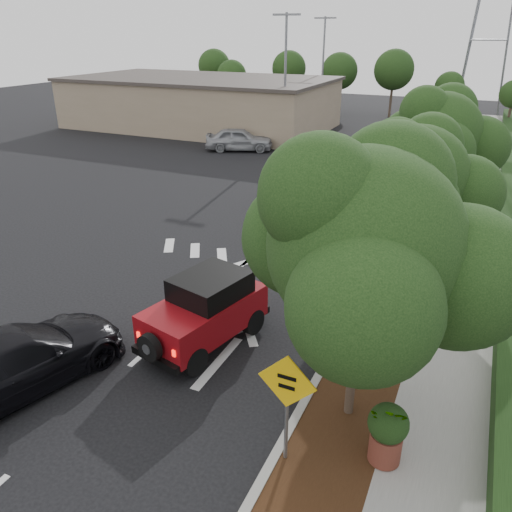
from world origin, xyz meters
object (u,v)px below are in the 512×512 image
Objects in this scene: silver_suv_ahead at (321,196)px; black_suv_oncoming at (17,360)px; red_jeep at (209,309)px; speed_hump_sign at (287,395)px.

black_suv_oncoming is at bearing -87.30° from silver_suv_ahead.
red_jeep is 4.80m from speed_hump_sign.
red_jeep reaches higher than silver_suv_ahead.
black_suv_oncoming is 6.77m from speed_hump_sign.
black_suv_oncoming is at bearing -175.95° from speed_hump_sign.
red_jeep reaches higher than black_suv_oncoming.
speed_hump_sign reaches higher than silver_suv_ahead.
speed_hump_sign is at bearing -62.25° from silver_suv_ahead.
silver_suv_ahead is at bearing -84.34° from black_suv_oncoming.
black_suv_oncoming is (-3.18, -3.65, -0.23)m from red_jeep.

